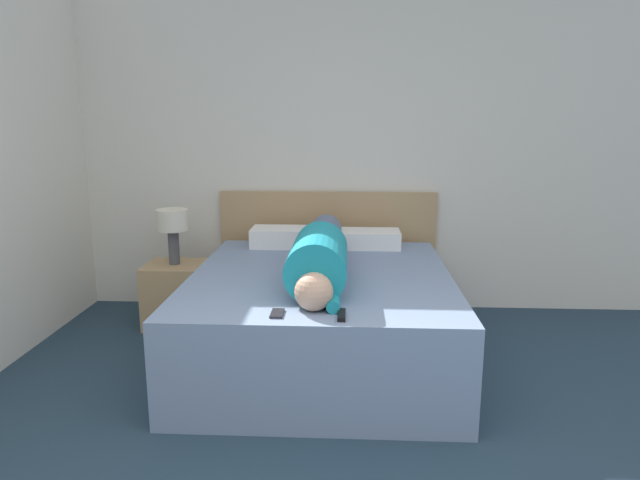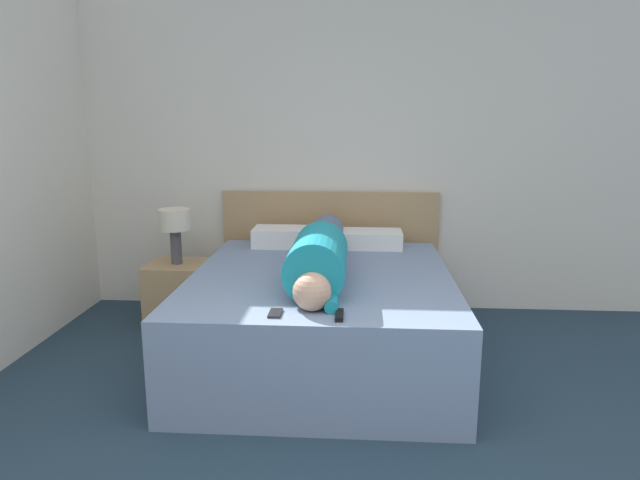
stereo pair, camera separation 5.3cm
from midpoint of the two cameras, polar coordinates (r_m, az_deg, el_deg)
name	(u,v)px [view 2 (the right image)]	position (r m, az deg, el deg)	size (l,w,h in m)	color
wall_back	(338,152)	(4.72, 2.17, 8.75)	(5.38, 0.06, 2.60)	silver
bed	(321,317)	(3.78, 0.55, -7.69)	(1.66, 1.92, 0.60)	#7589A8
headboard	(330,250)	(4.77, 1.31, -1.04)	(1.78, 0.04, 0.98)	tan
nightstand	(179,294)	(4.56, -13.63, -5.24)	(0.44, 0.42, 0.49)	tan
table_lamp	(175,224)	(4.43, -13.99, 1.57)	(0.24, 0.24, 0.42)	#4C4C51
person_lying	(320,254)	(3.57, 0.46, -1.43)	(0.34, 1.65, 0.34)	tan
pillow_near_headboard	(285,237)	(4.45, -3.22, 0.31)	(0.48, 0.29, 0.14)	white
pillow_second	(372,239)	(4.42, 5.56, 0.10)	(0.46, 0.29, 0.13)	white
tv_remote	(339,315)	(2.89, 2.49, -7.52)	(0.04, 0.15, 0.02)	black
cell_phone	(275,313)	(2.94, -3.97, -7.31)	(0.06, 0.13, 0.01)	black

